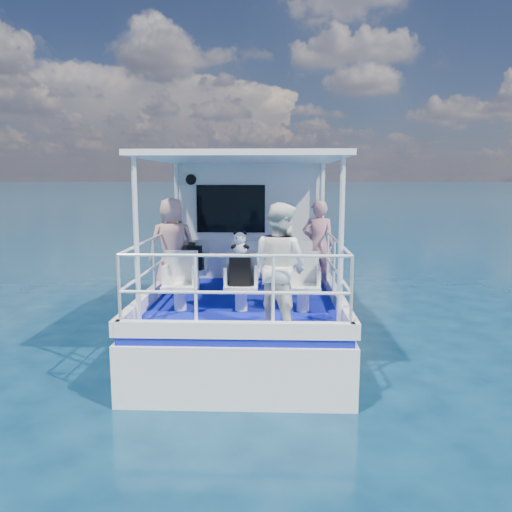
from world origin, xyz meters
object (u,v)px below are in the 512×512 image
(passenger_port_fwd, at_px, (172,245))
(panda, at_px, (240,243))
(backpack_center, at_px, (240,270))
(passenger_stbd_aft, at_px, (280,266))

(passenger_port_fwd, xyz_separation_m, panda, (1.24, -1.29, 0.20))
(backpack_center, height_order, panda, panda)
(backpack_center, bearing_deg, panda, -104.11)
(passenger_port_fwd, bearing_deg, passenger_stbd_aft, 113.49)
(passenger_stbd_aft, relative_size, panda, 4.75)
(backpack_center, distance_m, panda, 0.40)
(panda, bearing_deg, backpack_center, 75.89)
(passenger_stbd_aft, distance_m, panda, 1.01)
(passenger_port_fwd, distance_m, panda, 1.80)
(backpack_center, bearing_deg, passenger_port_fwd, 134.01)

